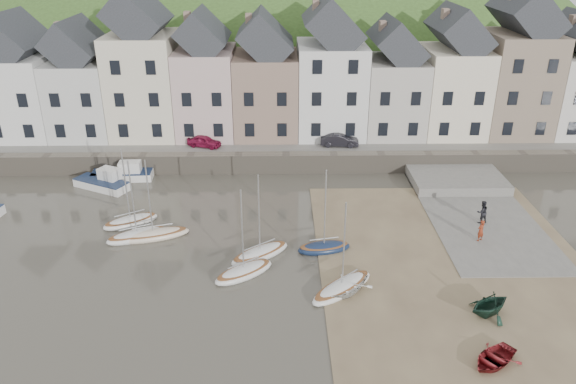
{
  "coord_description": "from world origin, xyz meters",
  "views": [
    {
      "loc": [
        -0.58,
        -30.86,
        20.07
      ],
      "look_at": [
        0.0,
        6.0,
        3.0
      ],
      "focal_mm": 34.71,
      "sensor_mm": 36.0,
      "label": 1
    }
  ],
  "objects_px": {
    "car_right": "(340,140)",
    "sailboat_0": "(137,235)",
    "rowboat_white": "(347,286)",
    "person_red": "(481,230)",
    "rowboat_red": "(494,358)",
    "rowboat_green": "(490,304)",
    "person_dark": "(482,212)",
    "car_left": "(204,141)"
  },
  "relations": [
    {
      "from": "sailboat_0",
      "to": "car_left",
      "type": "distance_m",
      "value": 15.35
    },
    {
      "from": "person_red",
      "to": "car_left",
      "type": "xyz_separation_m",
      "value": [
        -21.52,
        15.77,
        1.23
      ]
    },
    {
      "from": "sailboat_0",
      "to": "rowboat_red",
      "type": "relative_size",
      "value": 2.16
    },
    {
      "from": "rowboat_white",
      "to": "rowboat_green",
      "type": "bearing_deg",
      "value": 23.03
    },
    {
      "from": "person_red",
      "to": "car_right",
      "type": "xyz_separation_m",
      "value": [
        -8.56,
        15.77,
        1.27
      ]
    },
    {
      "from": "rowboat_green",
      "to": "car_left",
      "type": "height_order",
      "value": "car_left"
    },
    {
      "from": "rowboat_white",
      "to": "person_dark",
      "type": "relative_size",
      "value": 1.88
    },
    {
      "from": "rowboat_white",
      "to": "person_dark",
      "type": "distance_m",
      "value": 14.2
    },
    {
      "from": "rowboat_white",
      "to": "rowboat_green",
      "type": "xyz_separation_m",
      "value": [
        7.95,
        -2.51,
        0.39
      ]
    },
    {
      "from": "rowboat_white",
      "to": "rowboat_red",
      "type": "relative_size",
      "value": 1.15
    },
    {
      "from": "car_right",
      "to": "rowboat_green",
      "type": "bearing_deg",
      "value": -160.11
    },
    {
      "from": "rowboat_green",
      "to": "person_dark",
      "type": "distance_m",
      "value": 11.67
    },
    {
      "from": "person_red",
      "to": "car_left",
      "type": "bearing_deg",
      "value": -66.59
    },
    {
      "from": "sailboat_0",
      "to": "rowboat_white",
      "type": "distance_m",
      "value": 16.01
    },
    {
      "from": "rowboat_green",
      "to": "person_red",
      "type": "height_order",
      "value": "person_red"
    },
    {
      "from": "person_red",
      "to": "person_dark",
      "type": "bearing_deg",
      "value": -140.45
    },
    {
      "from": "person_dark",
      "to": "car_right",
      "type": "bearing_deg",
      "value": -69.3
    },
    {
      "from": "rowboat_white",
      "to": "rowboat_red",
      "type": "xyz_separation_m",
      "value": [
        6.82,
        -6.55,
        -0.05
      ]
    },
    {
      "from": "rowboat_red",
      "to": "person_dark",
      "type": "xyz_separation_m",
      "value": [
        4.4,
        15.24,
        0.65
      ]
    },
    {
      "from": "rowboat_white",
      "to": "car_right",
      "type": "distance_m",
      "value": 21.86
    },
    {
      "from": "rowboat_white",
      "to": "sailboat_0",
      "type": "bearing_deg",
      "value": -164.68
    },
    {
      "from": "sailboat_0",
      "to": "rowboat_green",
      "type": "bearing_deg",
      "value": -22.6
    },
    {
      "from": "person_red",
      "to": "car_left",
      "type": "height_order",
      "value": "car_left"
    },
    {
      "from": "sailboat_0",
      "to": "rowboat_green",
      "type": "height_order",
      "value": "sailboat_0"
    },
    {
      "from": "car_right",
      "to": "sailboat_0",
      "type": "bearing_deg",
      "value": 138.06
    },
    {
      "from": "person_dark",
      "to": "car_right",
      "type": "distance_m",
      "value": 16.21
    },
    {
      "from": "rowboat_green",
      "to": "car_right",
      "type": "xyz_separation_m",
      "value": [
        -6.29,
        24.24,
        1.4
      ]
    },
    {
      "from": "person_dark",
      "to": "car_left",
      "type": "relative_size",
      "value": 0.55
    },
    {
      "from": "rowboat_red",
      "to": "sailboat_0",
      "type": "bearing_deg",
      "value": -159.64
    },
    {
      "from": "rowboat_red",
      "to": "car_left",
      "type": "relative_size",
      "value": 0.89
    },
    {
      "from": "person_dark",
      "to": "car_left",
      "type": "bearing_deg",
      "value": -45.62
    },
    {
      "from": "rowboat_green",
      "to": "person_red",
      "type": "bearing_deg",
      "value": 136.4
    },
    {
      "from": "rowboat_white",
      "to": "car_right",
      "type": "bearing_deg",
      "value": 126.19
    },
    {
      "from": "car_left",
      "to": "rowboat_green",
      "type": "bearing_deg",
      "value": -121.98
    },
    {
      "from": "rowboat_white",
      "to": "car_left",
      "type": "height_order",
      "value": "car_left"
    },
    {
      "from": "person_dark",
      "to": "car_left",
      "type": "distance_m",
      "value": 26.05
    },
    {
      "from": "sailboat_0",
      "to": "rowboat_green",
      "type": "xyz_separation_m",
      "value": [
        22.42,
        -9.34,
        0.53
      ]
    },
    {
      "from": "car_left",
      "to": "car_right",
      "type": "height_order",
      "value": "car_right"
    },
    {
      "from": "rowboat_green",
      "to": "person_red",
      "type": "distance_m",
      "value": 8.77
    },
    {
      "from": "rowboat_white",
      "to": "person_red",
      "type": "bearing_deg",
      "value": 70.79
    },
    {
      "from": "sailboat_0",
      "to": "rowboat_white",
      "type": "bearing_deg",
      "value": -25.24
    },
    {
      "from": "rowboat_green",
      "to": "person_dark",
      "type": "xyz_separation_m",
      "value": [
        3.27,
        11.2,
        0.22
      ]
    }
  ]
}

